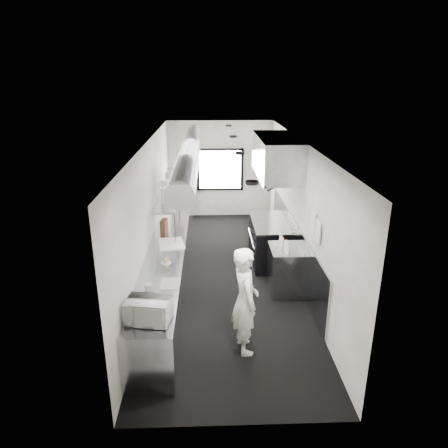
{
  "coord_description": "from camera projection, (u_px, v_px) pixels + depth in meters",
  "views": [
    {
      "loc": [
        -0.32,
        -7.87,
        4.0
      ],
      "look_at": [
        -0.04,
        -0.2,
        1.23
      ],
      "focal_mm": 33.15,
      "sensor_mm": 36.0,
      "label": 1
    }
  ],
  "objects": [
    {
      "name": "wall_left",
      "position": [
        151.0,
        213.0,
        8.24
      ],
      "size": [
        0.02,
        8.0,
        2.8
      ],
      "primitive_type": "cube",
      "color": "silver",
      "rests_on": "floor"
    },
    {
      "name": "small_plate",
      "position": [
        166.0,
        263.0,
        7.21
      ],
      "size": [
        0.19,
        0.19,
        0.01
      ],
      "primitive_type": "cylinder",
      "rotation": [
        0.0,
        0.0,
        -0.04
      ],
      "color": "silver",
      "rests_on": "prep_counter"
    },
    {
      "name": "squeeze_bottle_b",
      "position": [
        286.0,
        247.0,
        7.66
      ],
      "size": [
        0.07,
        0.07,
        0.18
      ],
      "primitive_type": "cylinder",
      "rotation": [
        0.0,
        0.0,
        -0.26
      ],
      "color": "silver",
      "rests_on": "bottle_station"
    },
    {
      "name": "prep_counter",
      "position": [
        168.0,
        267.0,
        8.11
      ],
      "size": [
        0.7,
        6.0,
        0.9
      ],
      "primitive_type": "cube",
      "color": "gray",
      "rests_on": "floor"
    },
    {
      "name": "hvac_duct",
      "position": [
        190.0,
        152.0,
        8.25
      ],
      "size": [
        0.4,
        6.4,
        0.4
      ],
      "primitive_type": "cylinder",
      "rotation": [
        1.57,
        0.0,
        0.0
      ],
      "color": "#919499",
      "rests_on": "ceiling"
    },
    {
      "name": "plate_stack_a",
      "position": [
        167.0,
        195.0,
        8.32
      ],
      "size": [
        0.34,
        0.34,
        0.3
      ],
      "primitive_type": "cylinder",
      "rotation": [
        0.0,
        0.0,
        -0.42
      ],
      "color": "silver",
      "rests_on": "pass_shelf"
    },
    {
      "name": "squeeze_bottle_c",
      "position": [
        286.0,
        245.0,
        7.79
      ],
      "size": [
        0.07,
        0.07,
        0.17
      ],
      "primitive_type": "cylinder",
      "rotation": [
        0.0,
        0.0,
        0.37
      ],
      "color": "silver",
      "rests_on": "bottle_station"
    },
    {
      "name": "cutting_board",
      "position": [
        171.0,
        244.0,
        8.03
      ],
      "size": [
        0.59,
        0.72,
        0.02
      ],
      "primitive_type": "cube",
      "rotation": [
        0.0,
        0.0,
        0.2
      ],
      "color": "silver",
      "rests_on": "prep_counter"
    },
    {
      "name": "range",
      "position": [
        270.0,
        241.0,
        9.3
      ],
      "size": [
        0.88,
        1.6,
        0.94
      ],
      "color": "black",
      "rests_on": "floor"
    },
    {
      "name": "service_window",
      "position": [
        220.0,
        170.0,
        12.02
      ],
      "size": [
        1.36,
        0.05,
        1.25
      ],
      "color": "white",
      "rests_on": "wall_back"
    },
    {
      "name": "wall_front",
      "position": [
        240.0,
        327.0,
        4.53
      ],
      "size": [
        3.0,
        0.02,
        2.8
      ],
      "primitive_type": "cube",
      "color": "silver",
      "rests_on": "floor"
    },
    {
      "name": "bottle_station",
      "position": [
        286.0,
        270.0,
        8.0
      ],
      "size": [
        0.65,
        0.8,
        0.9
      ],
      "primitive_type": "cube",
      "color": "gray",
      "rests_on": "floor"
    },
    {
      "name": "plate_stack_b",
      "position": [
        167.0,
        189.0,
        8.72
      ],
      "size": [
        0.32,
        0.32,
        0.34
      ],
      "primitive_type": "cylinder",
      "rotation": [
        0.0,
        0.0,
        0.26
      ],
      "color": "silver",
      "rests_on": "pass_shelf"
    },
    {
      "name": "notice_sheet_b",
      "position": [
        318.0,
        232.0,
        6.83
      ],
      "size": [
        0.02,
        0.28,
        0.38
      ],
      "primitive_type": "cube",
      "color": "white",
      "rests_on": "wall_right"
    },
    {
      "name": "microwave",
      "position": [
        148.0,
        311.0,
        5.47
      ],
      "size": [
        0.6,
        0.49,
        0.32
      ],
      "primitive_type": "imported",
      "rotation": [
        0.0,
        0.0,
        -0.16
      ],
      "color": "white",
      "rests_on": "prep_counter"
    },
    {
      "name": "squeeze_bottle_d",
      "position": [
        282.0,
        242.0,
        7.92
      ],
      "size": [
        0.06,
        0.06,
        0.17
      ],
      "primitive_type": "cylinder",
      "rotation": [
        0.0,
        0.0,
        -0.05
      ],
      "color": "silver",
      "rests_on": "bottle_station"
    },
    {
      "name": "wall_cladding",
      "position": [
        293.0,
        245.0,
        8.91
      ],
      "size": [
        0.03,
        5.5,
        1.1
      ],
      "primitive_type": "cube",
      "color": "gray",
      "rests_on": "wall_right"
    },
    {
      "name": "far_work_table",
      "position": [
        180.0,
        209.0,
        11.58
      ],
      "size": [
        0.7,
        1.2,
        0.9
      ],
      "primitive_type": "cube",
      "color": "gray",
      "rests_on": "floor"
    },
    {
      "name": "squeeze_bottle_a",
      "position": [
        288.0,
        250.0,
        7.57
      ],
      "size": [
        0.07,
        0.07,
        0.17
      ],
      "primitive_type": "cylinder",
      "rotation": [
        0.0,
        0.0,
        -0.23
      ],
      "color": "silver",
      "rests_on": "bottle_station"
    },
    {
      "name": "plate_stack_c",
      "position": [
        171.0,
        180.0,
        9.32
      ],
      "size": [
        0.3,
        0.3,
        0.37
      ],
      "primitive_type": "cylinder",
      "rotation": [
        0.0,
        0.0,
        0.16
      ],
      "color": "silver",
      "rests_on": "pass_shelf"
    },
    {
      "name": "notice_sheet_a",
      "position": [
        313.0,
        222.0,
        7.15
      ],
      "size": [
        0.02,
        0.28,
        0.38
      ],
      "primitive_type": "cube",
      "color": "white",
      "rests_on": "wall_right"
    },
    {
      "name": "wall_right",
      "position": [
        300.0,
        212.0,
        8.34
      ],
      "size": [
        0.02,
        8.0,
        2.8
      ],
      "primitive_type": "cube",
      "color": "silver",
      "rests_on": "floor"
    },
    {
      "name": "deli_tub_a",
      "position": [
        143.0,
        299.0,
        5.95
      ],
      "size": [
        0.19,
        0.19,
        0.11
      ],
      "primitive_type": "cylinder",
      "rotation": [
        0.0,
        0.0,
        0.33
      ],
      "color": "#AFB6A8",
      "rests_on": "prep_counter"
    },
    {
      "name": "floor",
      "position": [
        225.0,
        275.0,
        8.77
      ],
      "size": [
        3.0,
        8.0,
        0.01
      ],
      "primitive_type": "cube",
      "color": "black",
      "rests_on": "ground"
    },
    {
      "name": "exhaust_hood",
      "position": [
        277.0,
        156.0,
        8.65
      ],
      "size": [
        0.81,
        2.2,
        0.88
      ],
      "color": "gray",
      "rests_on": "ceiling"
    },
    {
      "name": "pastry",
      "position": [
        166.0,
        260.0,
        7.19
      ],
      "size": [
        0.09,
        0.09,
        0.09
      ],
      "primitive_type": "sphere",
      "color": "tan",
      "rests_on": "small_plate"
    },
    {
      "name": "plate_stack_d",
      "position": [
        173.0,
        176.0,
        9.65
      ],
      "size": [
        0.28,
        0.28,
        0.41
      ],
      "primitive_type": "cylinder",
      "rotation": [
        0.0,
        0.0,
        -0.06
      ],
      "color": "silver",
      "rests_on": "pass_shelf"
    },
    {
      "name": "wall_back",
      "position": [
        220.0,
        169.0,
        12.05
      ],
      "size": [
        3.0,
        0.02,
        2.8
      ],
      "primitive_type": "cube",
      "color": "silver",
      "rests_on": "floor"
    },
    {
      "name": "pass_shelf",
      "position": [
        170.0,
        193.0,
        9.14
      ],
      "size": [
        0.45,
        3.0,
        0.68
      ],
      "color": "gray",
      "rests_on": "prep_counter"
    },
    {
      "name": "knife_block",
      "position": [
        164.0,
        226.0,
        8.63
      ],
      "size": [
        0.15,
        0.26,
        0.27
      ],
      "primitive_type": "cube",
      "rotation": [
        0.0,
        0.0,
        -0.17
      ],
      "color": "#4F2C1C",
      "rests_on": "prep_counter"
    },
    {
      "name": "ceiling",
      "position": [
        226.0,
        142.0,
        7.82
      ],
      "size": [
        3.0,
        8.0,
        0.01
      ],
      "primitive_type": "cube",
      "color": "silver",
      "rests_on": "wall_back"
    },
    {
      "name": "squeeze_bottle_e",
      "position": [
        281.0,
        238.0,
        8.12
      ],
      "size": [
        0.07,
        0.07,
        0.17
      ],
      "primitive_type": "cylinder",
      "rotation": [
        0.0,
        0.0,
        -0.21
      ],
      "color": "silver",
      "rests_on": "bottle_station"
    },
    {
      "name": "line_cook",
      "position": [
        245.0,
        300.0,
        6.13
      ],
      "size": [
        0.51,
        0.68,
        1.69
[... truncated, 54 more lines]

